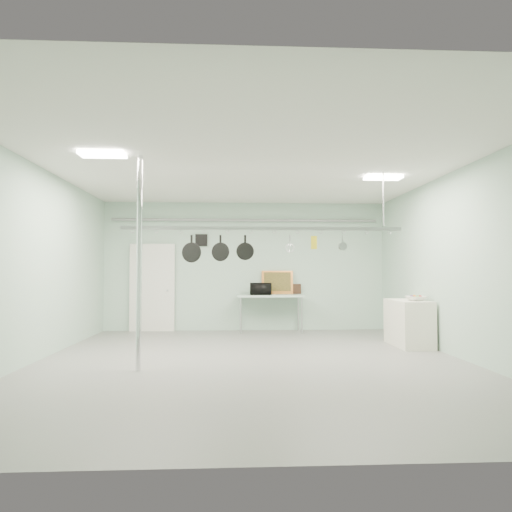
{
  "coord_description": "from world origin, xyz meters",
  "views": [
    {
      "loc": [
        -0.3,
        -7.45,
        1.46
      ],
      "look_at": [
        0.12,
        1.0,
        1.75
      ],
      "focal_mm": 32.0,
      "sensor_mm": 36.0,
      "label": 1
    }
  ],
  "objects": [
    {
      "name": "floor",
      "position": [
        0.0,
        0.0,
        0.0
      ],
      "size": [
        8.0,
        8.0,
        0.0
      ],
      "primitive_type": "plane",
      "color": "gray",
      "rests_on": "ground"
    },
    {
      "name": "wall_vent",
      "position": [
        -1.1,
        3.97,
        2.25
      ],
      "size": [
        0.3,
        0.04,
        0.3
      ],
      "primitive_type": "cube",
      "color": "black",
      "rests_on": "back_wall"
    },
    {
      "name": "skillet_right",
      "position": [
        -0.1,
        0.3,
        1.89
      ],
      "size": [
        0.3,
        0.07,
        0.4
      ],
      "primitive_type": null,
      "rotation": [
        0.0,
        0.0,
        -0.03
      ],
      "color": "black",
      "rests_on": "pot_rack"
    },
    {
      "name": "skillet_mid",
      "position": [
        -0.52,
        0.3,
        1.86
      ],
      "size": [
        0.32,
        0.16,
        0.45
      ],
      "primitive_type": null,
      "rotation": [
        0.0,
        0.0,
        -0.34
      ],
      "color": "black",
      "rests_on": "pot_rack"
    },
    {
      "name": "painting_small",
      "position": [
        1.24,
        3.9,
        1.03
      ],
      "size": [
        0.31,
        0.11,
        0.25
      ],
      "primitive_type": "cube",
      "rotation": [
        -0.17,
        0.0,
        0.08
      ],
      "color": "black",
      "rests_on": "prep_table"
    },
    {
      "name": "pot_rack",
      "position": [
        0.2,
        0.3,
        2.23
      ],
      "size": [
        4.8,
        0.06,
        1.0
      ],
      "color": "#B7B7BC",
      "rests_on": "ceiling"
    },
    {
      "name": "grater",
      "position": [
        1.08,
        0.3,
        1.96
      ],
      "size": [
        0.1,
        0.02,
        0.25
      ],
      "primitive_type": null,
      "rotation": [
        0.0,
        0.0,
        -0.01
      ],
      "color": "gold",
      "rests_on": "pot_rack"
    },
    {
      "name": "side_cabinet",
      "position": [
        3.15,
        1.4,
        0.45
      ],
      "size": [
        0.6,
        1.2,
        0.9
      ],
      "primitive_type": "cube",
      "color": "white",
      "rests_on": "floor"
    },
    {
      "name": "door",
      "position": [
        -2.3,
        3.94,
        1.05
      ],
      "size": [
        1.1,
        0.1,
        2.2
      ],
      "primitive_type": "cube",
      "color": "silver",
      "rests_on": "floor"
    },
    {
      "name": "whisk",
      "position": [
        0.67,
        0.3,
        1.94
      ],
      "size": [
        0.2,
        0.2,
        0.28
      ],
      "primitive_type": null,
      "rotation": [
        0.0,
        0.0,
        0.36
      ],
      "color": "silver",
      "rests_on": "pot_rack"
    },
    {
      "name": "light_panel_left",
      "position": [
        -2.2,
        -0.8,
        3.16
      ],
      "size": [
        0.65,
        0.3,
        0.05
      ],
      "primitive_type": "cube",
      "color": "white",
      "rests_on": "ceiling"
    },
    {
      "name": "conduit_pipe",
      "position": [
        0.0,
        3.9,
        2.75
      ],
      "size": [
        6.6,
        0.07,
        0.07
      ],
      "primitive_type": "cylinder",
      "rotation": [
        0.0,
        1.57,
        0.0
      ],
      "color": "gray",
      "rests_on": "back_wall"
    },
    {
      "name": "prep_table",
      "position": [
        0.6,
        3.6,
        0.83
      ],
      "size": [
        1.6,
        0.7,
        0.91
      ],
      "color": "silver",
      "rests_on": "floor"
    },
    {
      "name": "saucepan",
      "position": [
        1.58,
        0.3,
        1.96
      ],
      "size": [
        0.16,
        0.12,
        0.24
      ],
      "primitive_type": null,
      "rotation": [
        0.0,
        0.0,
        -0.32
      ],
      "color": "silver",
      "rests_on": "pot_rack"
    },
    {
      "name": "coffee_canister",
      "position": [
        0.5,
        3.54,
        1.02
      ],
      "size": [
        0.21,
        0.21,
        0.23
      ],
      "primitive_type": "cylinder",
      "rotation": [
        0.0,
        0.0,
        0.17
      ],
      "color": "silver",
      "rests_on": "prep_table"
    },
    {
      "name": "fruit_bowl",
      "position": [
        3.21,
        1.17,
        0.95
      ],
      "size": [
        0.43,
        0.43,
        0.09
      ],
      "primitive_type": "imported",
      "rotation": [
        0.0,
        0.0,
        0.14
      ],
      "color": "silver",
      "rests_on": "side_cabinet"
    },
    {
      "name": "ceiling",
      "position": [
        0.0,
        0.0,
        3.19
      ],
      "size": [
        7.0,
        8.0,
        0.02
      ],
      "primitive_type": "cube",
      "color": "silver",
      "rests_on": "back_wall"
    },
    {
      "name": "light_panel_right",
      "position": [
        2.4,
        0.6,
        3.16
      ],
      "size": [
        0.65,
        0.3,
        0.05
      ],
      "primitive_type": "cube",
      "color": "white",
      "rests_on": "ceiling"
    },
    {
      "name": "skillet_left",
      "position": [
        -1.01,
        0.3,
        1.86
      ],
      "size": [
        0.34,
        0.14,
        0.45
      ],
      "primitive_type": null,
      "rotation": [
        0.0,
        0.0,
        -0.26
      ],
      "color": "black",
      "rests_on": "pot_rack"
    },
    {
      "name": "chrome_pole",
      "position": [
        -1.7,
        -0.6,
        1.6
      ],
      "size": [
        0.08,
        0.08,
        3.2
      ],
      "primitive_type": "cylinder",
      "color": "silver",
      "rests_on": "floor"
    },
    {
      "name": "fruit_cluster",
      "position": [
        3.21,
        1.17,
        0.99
      ],
      "size": [
        0.24,
        0.24,
        0.09
      ],
      "primitive_type": null,
      "color": "maroon",
      "rests_on": "fruit_bowl"
    },
    {
      "name": "right_wall",
      "position": [
        3.49,
        0.0,
        1.6
      ],
      "size": [
        0.02,
        8.0,
        3.2
      ],
      "primitive_type": "cube",
      "color": "#A2C2B0",
      "rests_on": "floor"
    },
    {
      "name": "back_wall",
      "position": [
        0.0,
        3.99,
        1.6
      ],
      "size": [
        7.0,
        0.02,
        3.2
      ],
      "primitive_type": "cube",
      "color": "#A2C2B0",
      "rests_on": "floor"
    },
    {
      "name": "painting_large",
      "position": [
        0.8,
        3.9,
        1.2
      ],
      "size": [
        0.79,
        0.18,
        0.58
      ],
      "primitive_type": "cube",
      "rotation": [
        -0.14,
        0.0,
        -0.07
      ],
      "color": "#BE7133",
      "rests_on": "prep_table"
    },
    {
      "name": "microwave",
      "position": [
        0.36,
        3.53,
        1.05
      ],
      "size": [
        0.54,
        0.38,
        0.29
      ],
      "primitive_type": "imported",
      "rotation": [
        0.0,
        0.0,
        3.08
      ],
      "color": "black",
      "rests_on": "prep_table"
    }
  ]
}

